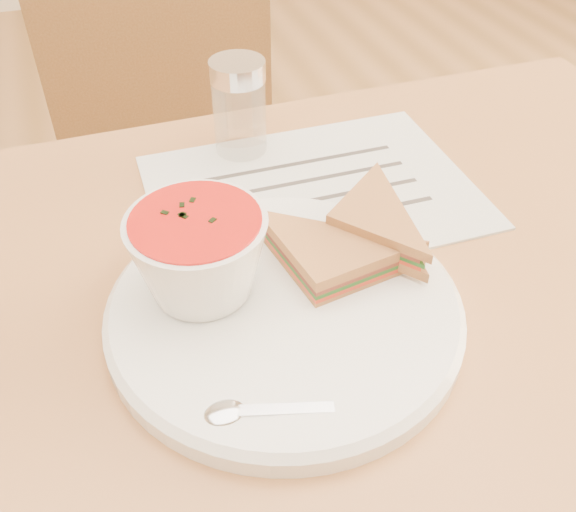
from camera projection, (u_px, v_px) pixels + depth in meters
name	position (u px, v px, depth m)	size (l,w,h in m)	color
dining_table	(318.00, 508.00, 0.81)	(1.00, 0.70, 0.75)	#9B5B30
chair_far	(184.00, 229.00, 1.12)	(0.39, 0.39, 0.88)	brown
plate	(285.00, 311.00, 0.54)	(0.30, 0.30, 0.02)	white
soup_bowl	(200.00, 259.00, 0.51)	(0.11, 0.11, 0.08)	white
sandwich_half_a	(316.00, 299.00, 0.51)	(0.11, 0.11, 0.03)	#BF7643
sandwich_half_b	(325.00, 229.00, 0.56)	(0.10, 0.10, 0.03)	#BF7643
spoon	(289.00, 410.00, 0.45)	(0.15, 0.03, 0.01)	silver
paper_menu	(312.00, 191.00, 0.68)	(0.34, 0.25, 0.00)	silver
condiment_shaker	(239.00, 108.00, 0.70)	(0.06, 0.06, 0.11)	silver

